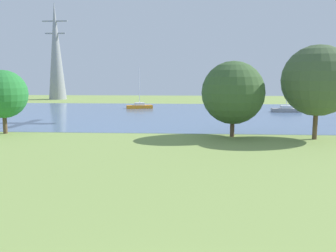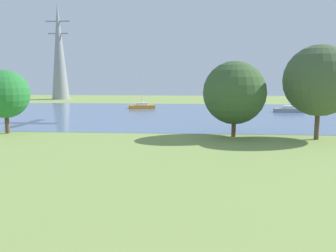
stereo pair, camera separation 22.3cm
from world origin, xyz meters
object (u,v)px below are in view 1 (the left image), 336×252
(tree_west_far, at_px, (3,94))
(electricity_pylon, at_px, (56,51))
(sailboat_gray, at_px, (286,109))
(tree_mid_shore, at_px, (233,93))
(tree_east_far, at_px, (318,81))
(sailboat_orange, at_px, (140,106))

(tree_west_far, xyz_separation_m, electricity_pylon, (-14.76, 54.28, 8.11))
(sailboat_gray, relative_size, electricity_pylon, 0.33)
(tree_mid_shore, relative_size, electricity_pylon, 0.31)
(tree_west_far, height_order, electricity_pylon, electricity_pylon)
(tree_mid_shore, bearing_deg, tree_west_far, 178.93)
(tree_east_far, height_order, electricity_pylon, electricity_pylon)
(tree_east_far, bearing_deg, sailboat_gray, 81.26)
(sailboat_gray, bearing_deg, tree_east_far, -98.74)
(tree_west_far, relative_size, electricity_pylon, 0.27)
(tree_east_far, bearing_deg, tree_west_far, 177.51)
(tree_west_far, relative_size, tree_east_far, 0.74)
(tree_west_far, height_order, tree_east_far, tree_east_far)
(sailboat_orange, distance_m, tree_mid_shore, 33.23)
(electricity_pylon, bearing_deg, sailboat_orange, -44.85)
(sailboat_gray, relative_size, sailboat_orange, 1.06)
(sailboat_orange, height_order, tree_west_far, sailboat_orange)
(tree_east_far, relative_size, electricity_pylon, 0.37)
(tree_west_far, bearing_deg, electricity_pylon, 105.21)
(sailboat_gray, height_order, sailboat_orange, sailboat_gray)
(electricity_pylon, bearing_deg, tree_west_far, -74.79)
(sailboat_gray, height_order, electricity_pylon, electricity_pylon)
(sailboat_gray, distance_m, tree_mid_shore, 28.09)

